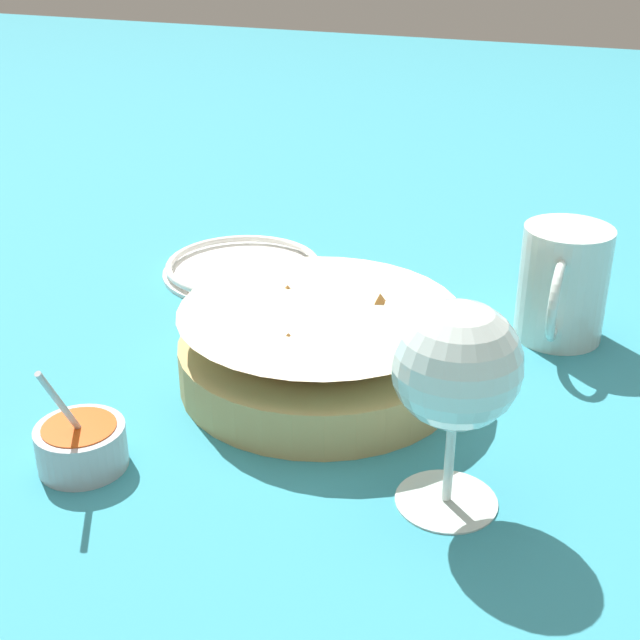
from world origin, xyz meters
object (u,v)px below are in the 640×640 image
at_px(food_basket, 320,350).
at_px(wine_glass, 456,371).
at_px(side_plate, 243,268).
at_px(sauce_cup, 81,444).
at_px(beer_mug, 562,288).

relative_size(food_basket, wine_glass, 1.58).
xyz_separation_m(food_basket, wine_glass, (0.13, 0.15, 0.08)).
xyz_separation_m(food_basket, side_plate, (-0.20, -0.17, -0.02)).
bearing_deg(sauce_cup, side_plate, -173.00).
distance_m(sauce_cup, wine_glass, 0.29).
bearing_deg(wine_glass, beer_mug, 172.54).
bearing_deg(sauce_cup, wine_glass, 101.66).
height_order(wine_glass, beer_mug, wine_glass).
bearing_deg(beer_mug, side_plate, -95.27).
distance_m(sauce_cup, beer_mug, 0.47).
relative_size(wine_glass, side_plate, 0.86).
height_order(food_basket, wine_glass, wine_glass).
bearing_deg(wine_glass, food_basket, -131.28).
relative_size(food_basket, beer_mug, 1.95).
bearing_deg(sauce_cup, food_basket, 146.30).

